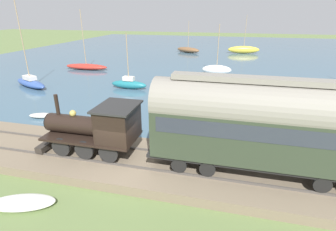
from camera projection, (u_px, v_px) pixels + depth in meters
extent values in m
plane|color=#607542|center=(124.00, 173.00, 13.74)|extent=(200.00, 200.00, 0.00)
cube|color=#426075|center=(209.00, 53.00, 53.01)|extent=(80.00, 80.00, 0.01)
cube|color=#756651|center=(129.00, 161.00, 14.38)|extent=(4.91, 56.00, 0.49)
cube|color=#4C4742|center=(122.00, 165.00, 13.44)|extent=(0.07, 54.88, 0.12)
cube|color=#4C4742|center=(135.00, 148.00, 15.09)|extent=(0.07, 54.88, 0.12)
cylinder|color=black|center=(108.00, 153.00, 13.39)|extent=(0.12, 1.04, 1.04)
cylinder|color=black|center=(122.00, 138.00, 15.04)|extent=(0.12, 1.04, 1.04)
cylinder|color=black|center=(84.00, 150.00, 13.70)|extent=(0.12, 1.04, 1.04)
cylinder|color=black|center=(101.00, 135.00, 15.35)|extent=(0.12, 1.04, 1.04)
cylinder|color=black|center=(61.00, 147.00, 14.01)|extent=(0.12, 1.04, 1.04)
cylinder|color=black|center=(80.00, 133.00, 15.66)|extent=(0.12, 1.04, 1.04)
cube|color=black|center=(92.00, 136.00, 14.37)|extent=(2.33, 5.02, 0.12)
cylinder|color=black|center=(74.00, 124.00, 14.38)|extent=(1.02, 3.01, 1.02)
cylinder|color=black|center=(50.00, 122.00, 14.73)|extent=(0.97, 0.08, 0.97)
cylinder|color=black|center=(57.00, 105.00, 14.19)|extent=(0.21, 0.21, 1.13)
sphere|color=tan|center=(73.00, 113.00, 14.14)|extent=(0.36, 0.36, 0.36)
cube|color=black|center=(118.00, 123.00, 13.66)|extent=(2.23, 1.76, 1.72)
cube|color=#282828|center=(117.00, 107.00, 13.32)|extent=(2.43, 2.00, 0.10)
cube|color=#2D2823|center=(51.00, 142.00, 15.27)|extent=(2.13, 0.44, 0.32)
cylinder|color=black|center=(322.00, 185.00, 11.20)|extent=(0.12, 0.76, 0.76)
cylinder|color=black|center=(312.00, 163.00, 12.85)|extent=(0.12, 0.76, 0.76)
cylinder|color=black|center=(207.00, 169.00, 12.30)|extent=(0.12, 0.76, 0.76)
cylinder|color=black|center=(211.00, 151.00, 13.95)|extent=(0.12, 0.76, 0.76)
cylinder|color=black|center=(179.00, 165.00, 12.61)|extent=(0.12, 0.76, 0.76)
cylinder|color=black|center=(186.00, 148.00, 14.26)|extent=(0.12, 0.76, 0.76)
cube|color=black|center=(261.00, 160.00, 12.46)|extent=(1.90, 10.91, 0.16)
cube|color=#2D3828|center=(265.00, 134.00, 11.96)|extent=(2.11, 10.48, 2.58)
cube|color=#2D333D|center=(267.00, 125.00, 11.79)|extent=(2.14, 9.82, 0.72)
cylinder|color=gray|center=(269.00, 108.00, 11.48)|extent=(2.21, 10.48, 2.21)
cube|color=gray|center=(274.00, 81.00, 11.03)|extent=(0.74, 8.73, 0.24)
ellipsoid|color=#236B42|center=(336.00, 103.00, 22.73)|extent=(2.66, 6.63, 1.06)
ellipsoid|color=#B72D23|center=(86.00, 67.00, 38.15)|extent=(1.80, 6.47, 0.81)
cylinder|color=#9E8460|center=(83.00, 37.00, 36.63)|extent=(0.10, 0.10, 7.38)
ellipsoid|color=brown|center=(188.00, 50.00, 53.99)|extent=(4.10, 5.68, 1.07)
cylinder|color=#9E8460|center=(188.00, 34.00, 52.85)|extent=(0.10, 0.10, 5.10)
ellipsoid|color=gold|center=(244.00, 50.00, 52.79)|extent=(2.21, 6.34, 1.45)
cylinder|color=#9E8460|center=(246.00, 31.00, 51.44)|extent=(0.10, 0.10, 5.88)
ellipsoid|color=white|center=(217.00, 70.00, 35.08)|extent=(1.70, 3.91, 1.24)
cylinder|color=#9E8460|center=(218.00, 45.00, 33.89)|extent=(0.10, 0.10, 5.20)
ellipsoid|color=#1E707A|center=(129.00, 84.00, 28.67)|extent=(1.17, 4.07, 0.89)
cylinder|color=#9E8460|center=(127.00, 57.00, 27.58)|extent=(0.10, 0.10, 4.99)
cube|color=silver|center=(129.00, 79.00, 28.42)|extent=(0.67, 1.23, 0.45)
ellipsoid|color=#335199|center=(31.00, 83.00, 29.31)|extent=(3.56, 5.71, 0.82)
cylinder|color=#9E8460|center=(22.00, 41.00, 27.61)|extent=(0.10, 0.10, 8.35)
cube|color=silver|center=(30.00, 78.00, 29.08)|extent=(1.45, 1.88, 0.45)
ellipsoid|color=beige|center=(43.00, 116.00, 20.80)|extent=(1.19, 2.27, 0.38)
ellipsoid|color=beige|center=(311.00, 124.00, 19.28)|extent=(1.83, 1.93, 0.32)
ellipsoid|color=silver|center=(22.00, 203.00, 11.29)|extent=(1.88, 3.00, 0.44)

